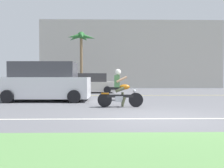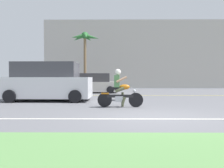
% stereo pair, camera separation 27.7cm
% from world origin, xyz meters
% --- Properties ---
extents(ground, '(56.00, 30.00, 0.04)m').
position_xyz_m(ground, '(0.00, 3.00, -0.02)').
color(ground, slate).
extents(lane_line_near, '(50.40, 0.12, 0.01)m').
position_xyz_m(lane_line_near, '(0.00, -0.28, 0.00)').
color(lane_line_near, silver).
rests_on(lane_line_near, ground).
extents(lane_line_far, '(50.40, 0.12, 0.01)m').
position_xyz_m(lane_line_far, '(0.00, 8.64, 0.00)').
color(lane_line_far, yellow).
rests_on(lane_line_far, ground).
extents(motorcyclist, '(1.92, 0.63, 1.60)m').
position_xyz_m(motorcyclist, '(-0.98, 2.47, 0.68)').
color(motorcyclist, black).
rests_on(motorcyclist, ground).
extents(suv_nearby, '(4.72, 2.29, 2.05)m').
position_xyz_m(suv_nearby, '(-4.77, 5.02, 0.99)').
color(suv_nearby, silver).
rests_on(suv_nearby, ground).
extents(parked_car_0, '(4.13, 1.83, 1.47)m').
position_xyz_m(parked_car_0, '(-8.08, 11.96, 0.69)').
color(parked_car_0, navy).
rests_on(parked_car_0, ground).
extents(parked_car_1, '(4.60, 2.24, 1.57)m').
position_xyz_m(parked_car_1, '(-3.11, 11.26, 0.73)').
color(parked_car_1, beige).
rests_on(parked_car_1, ground).
extents(palm_tree_0, '(2.74, 2.77, 5.57)m').
position_xyz_m(palm_tree_0, '(-4.01, 14.62, 4.74)').
color(palm_tree_0, brown).
rests_on(palm_tree_0, ground).
extents(building_far, '(21.18, 4.00, 7.84)m').
position_xyz_m(building_far, '(1.34, 21.00, 3.92)').
color(building_far, '#BCB7AD').
rests_on(building_far, ground).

